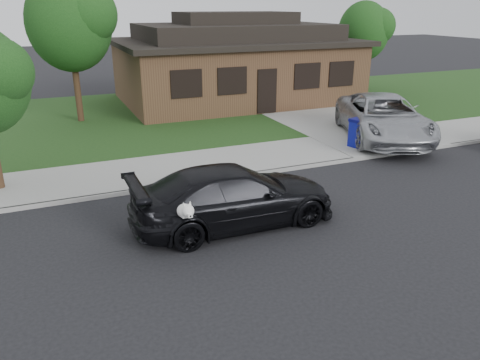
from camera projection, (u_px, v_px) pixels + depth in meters
name	position (u px, v px, depth m)	size (l,w,h in m)	color
ground	(313.00, 218.00, 12.00)	(120.00, 120.00, 0.00)	black
sidewalk	(238.00, 160.00, 16.28)	(60.00, 3.00, 0.12)	gray
curb	(256.00, 174.00, 14.99)	(60.00, 0.12, 0.12)	gray
lawn	(176.00, 114.00, 23.18)	(60.00, 13.00, 0.13)	#193814
driveway	(312.00, 115.00, 22.78)	(4.50, 13.00, 0.14)	gray
sedan	(234.00, 196.00, 11.45)	(5.13, 2.46, 1.48)	black
minivan	(383.00, 117.00, 18.38)	(2.78, 6.04, 1.68)	#ADAFB5
recycling_bin	(360.00, 133.00, 17.39)	(0.81, 0.81, 1.08)	#0C1185
house	(235.00, 63.00, 25.63)	(12.60, 8.60, 4.65)	#422B1C
tree_0	(73.00, 21.00, 19.94)	(3.78, 3.60, 6.34)	#332114
tree_1	(367.00, 30.00, 27.52)	(3.15, 3.00, 5.25)	#332114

